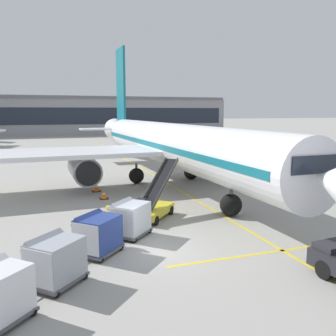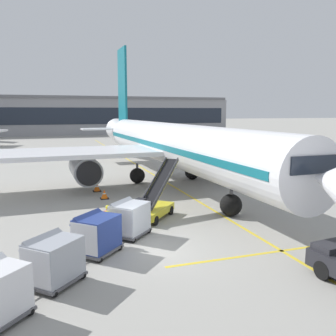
{
  "view_description": "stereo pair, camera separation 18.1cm",
  "coord_description": "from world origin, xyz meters",
  "px_view_note": "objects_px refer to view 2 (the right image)",
  "views": [
    {
      "loc": [
        -4.67,
        -15.61,
        6.57
      ],
      "look_at": [
        2.7,
        6.05,
        2.98
      ],
      "focal_mm": 38.44,
      "sensor_mm": 36.0,
      "label": 1
    },
    {
      "loc": [
        -4.5,
        -15.67,
        6.57
      ],
      "look_at": [
        2.7,
        6.05,
        2.98
      ],
      "focal_mm": 38.44,
      "sensor_mm": 36.0,
      "label": 2
    }
  ],
  "objects_px": {
    "baggage_cart_lead": "(129,218)",
    "ground_crew_by_carts": "(107,226)",
    "baggage_cart_third": "(53,259)",
    "safety_cone_engine_keepout": "(104,194)",
    "belt_loader": "(154,203)",
    "safety_cone_wingtip": "(97,187)",
    "parked_airplane": "(169,144)",
    "ground_crew_by_loader": "(108,219)",
    "baggage_cart_second": "(96,233)"
  },
  "relations": [
    {
      "from": "parked_airplane",
      "to": "baggage_cart_second",
      "type": "bearing_deg",
      "value": -119.76
    },
    {
      "from": "baggage_cart_third",
      "to": "belt_loader",
      "type": "bearing_deg",
      "value": 50.13
    },
    {
      "from": "parked_airplane",
      "to": "safety_cone_engine_keepout",
      "type": "distance_m",
      "value": 8.53
    },
    {
      "from": "belt_loader",
      "to": "safety_cone_wingtip",
      "type": "distance_m",
      "value": 8.99
    },
    {
      "from": "parked_airplane",
      "to": "baggage_cart_third",
      "type": "bearing_deg",
      "value": -121.02
    },
    {
      "from": "safety_cone_wingtip",
      "to": "baggage_cart_lead",
      "type": "bearing_deg",
      "value": -88.78
    },
    {
      "from": "parked_airplane",
      "to": "baggage_cart_third",
      "type": "xyz_separation_m",
      "value": [
        -10.5,
        -17.45,
        -2.64
      ]
    },
    {
      "from": "parked_airplane",
      "to": "belt_loader",
      "type": "distance_m",
      "value": 11.38
    },
    {
      "from": "safety_cone_engine_keepout",
      "to": "safety_cone_wingtip",
      "type": "distance_m",
      "value": 2.79
    },
    {
      "from": "belt_loader",
      "to": "baggage_cart_third",
      "type": "bearing_deg",
      "value": -129.87
    },
    {
      "from": "baggage_cart_second",
      "to": "safety_cone_engine_keepout",
      "type": "relative_size",
      "value": 3.54
    },
    {
      "from": "baggage_cart_second",
      "to": "safety_cone_wingtip",
      "type": "bearing_deg",
      "value": 82.7
    },
    {
      "from": "safety_cone_engine_keepout",
      "to": "safety_cone_wingtip",
      "type": "bearing_deg",
      "value": 94.34
    },
    {
      "from": "baggage_cart_lead",
      "to": "ground_crew_by_carts",
      "type": "xyz_separation_m",
      "value": [
        -1.3,
        -0.97,
        -0.0
      ]
    },
    {
      "from": "belt_loader",
      "to": "safety_cone_wingtip",
      "type": "xyz_separation_m",
      "value": [
        -2.43,
        8.64,
        -0.56
      ]
    },
    {
      "from": "parked_airplane",
      "to": "belt_loader",
      "type": "xyz_separation_m",
      "value": [
        -4.39,
        -10.14,
        -2.71
      ]
    },
    {
      "from": "parked_airplane",
      "to": "ground_crew_by_loader",
      "type": "distance_m",
      "value": 15.24
    },
    {
      "from": "ground_crew_by_carts",
      "to": "safety_cone_wingtip",
      "type": "relative_size",
      "value": 2.31
    },
    {
      "from": "baggage_cart_lead",
      "to": "safety_cone_engine_keepout",
      "type": "distance_m",
      "value": 8.77
    },
    {
      "from": "ground_crew_by_carts",
      "to": "safety_cone_engine_keepout",
      "type": "height_order",
      "value": "ground_crew_by_carts"
    },
    {
      "from": "belt_loader",
      "to": "ground_crew_by_loader",
      "type": "relative_size",
      "value": 2.68
    },
    {
      "from": "safety_cone_engine_keepout",
      "to": "ground_crew_by_loader",
      "type": "bearing_deg",
      "value": -97.07
    },
    {
      "from": "safety_cone_engine_keepout",
      "to": "safety_cone_wingtip",
      "type": "height_order",
      "value": "safety_cone_wingtip"
    },
    {
      "from": "ground_crew_by_loader",
      "to": "ground_crew_by_carts",
      "type": "relative_size",
      "value": 1.0
    },
    {
      "from": "belt_loader",
      "to": "ground_crew_by_loader",
      "type": "height_order",
      "value": "belt_loader"
    },
    {
      "from": "ground_crew_by_loader",
      "to": "safety_cone_engine_keepout",
      "type": "distance_m",
      "value": 8.7
    },
    {
      "from": "ground_crew_by_carts",
      "to": "baggage_cart_third",
      "type": "bearing_deg",
      "value": -127.08
    },
    {
      "from": "ground_crew_by_loader",
      "to": "safety_cone_wingtip",
      "type": "height_order",
      "value": "ground_crew_by_loader"
    },
    {
      "from": "safety_cone_engine_keepout",
      "to": "baggage_cart_lead",
      "type": "bearing_deg",
      "value": -89.78
    },
    {
      "from": "baggage_cart_lead",
      "to": "ground_crew_by_loader",
      "type": "distance_m",
      "value": 1.11
    },
    {
      "from": "belt_loader",
      "to": "baggage_cart_second",
      "type": "xyz_separation_m",
      "value": [
        -4.16,
        -4.81,
        0.07
      ]
    },
    {
      "from": "baggage_cart_third",
      "to": "safety_cone_engine_keepout",
      "type": "distance_m",
      "value": 13.75
    },
    {
      "from": "baggage_cart_third",
      "to": "ground_crew_by_loader",
      "type": "xyz_separation_m",
      "value": [
        2.82,
        4.56,
        -0.0
      ]
    },
    {
      "from": "baggage_cart_third",
      "to": "ground_crew_by_loader",
      "type": "bearing_deg",
      "value": 58.29
    },
    {
      "from": "parked_airplane",
      "to": "belt_loader",
      "type": "height_order",
      "value": "parked_airplane"
    },
    {
      "from": "baggage_cart_lead",
      "to": "baggage_cart_second",
      "type": "height_order",
      "value": "same"
    },
    {
      "from": "parked_airplane",
      "to": "safety_cone_engine_keepout",
      "type": "relative_size",
      "value": 62.29
    },
    {
      "from": "parked_airplane",
      "to": "ground_crew_by_carts",
      "type": "relative_size",
      "value": 25.72
    },
    {
      "from": "ground_crew_by_loader",
      "to": "safety_cone_wingtip",
      "type": "bearing_deg",
      "value": 85.7
    },
    {
      "from": "baggage_cart_lead",
      "to": "safety_cone_wingtip",
      "type": "bearing_deg",
      "value": 91.22
    },
    {
      "from": "belt_loader",
      "to": "ground_crew_by_carts",
      "type": "distance_m",
      "value": 5.19
    },
    {
      "from": "belt_loader",
      "to": "parked_airplane",
      "type": "bearing_deg",
      "value": 66.6
    },
    {
      "from": "parked_airplane",
      "to": "safety_cone_wingtip",
      "type": "xyz_separation_m",
      "value": [
        -6.82,
        -1.5,
        -3.27
      ]
    },
    {
      "from": "baggage_cart_lead",
      "to": "safety_cone_engine_keepout",
      "type": "relative_size",
      "value": 3.54
    },
    {
      "from": "ground_crew_by_carts",
      "to": "parked_airplane",
      "type": "bearing_deg",
      "value": 60.62
    },
    {
      "from": "belt_loader",
      "to": "safety_cone_engine_keepout",
      "type": "bearing_deg",
      "value": 110.77
    },
    {
      "from": "parked_airplane",
      "to": "safety_cone_wingtip",
      "type": "height_order",
      "value": "parked_airplane"
    },
    {
      "from": "belt_loader",
      "to": "ground_crew_by_loader",
      "type": "xyz_separation_m",
      "value": [
        -3.29,
        -2.75,
        0.07
      ]
    },
    {
      "from": "parked_airplane",
      "to": "baggage_cart_second",
      "type": "height_order",
      "value": "parked_airplane"
    },
    {
      "from": "belt_loader",
      "to": "baggage_cart_lead",
      "type": "relative_size",
      "value": 1.83
    }
  ]
}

